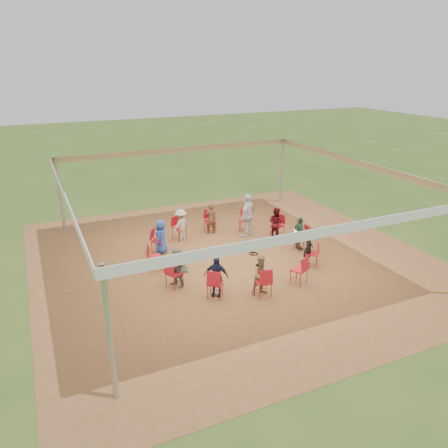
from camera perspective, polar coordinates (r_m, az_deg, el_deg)
name	(u,v)px	position (r m, az deg, el deg)	size (l,w,h in m)	color
ground	(232,259)	(15.12, 1.08, -4.56)	(80.00, 80.00, 0.00)	#38541A
dirt_patch	(232,259)	(15.12, 1.08, -4.54)	(13.00, 13.00, 0.00)	brown
tent	(233,193)	(14.28, 1.14, 4.09)	(10.33, 10.33, 3.00)	#B2B2B7
chair_0	(302,237)	(15.96, 10.17, -1.74)	(0.42, 0.44, 0.90)	red
chair_1	(277,226)	(16.91, 6.98, -0.28)	(0.42, 0.44, 0.90)	red
chair_2	(245,221)	(17.38, 2.70, 0.44)	(0.42, 0.44, 0.90)	red
chair_3	(210,221)	(17.29, -1.86, 0.35)	(0.42, 0.44, 0.90)	red
chair_4	(179,228)	(16.66, -5.90, -0.55)	(0.42, 0.44, 0.90)	red
chair_5	(158,241)	(15.60, -8.60, -2.18)	(0.42, 0.44, 0.90)	red
chair_6	(155,257)	(14.34, -9.04, -4.30)	(0.42, 0.44, 0.90)	red
chair_7	(174,273)	(13.21, -6.50, -6.43)	(0.42, 0.44, 0.90)	red
chair_8	(215,283)	(12.58, -1.16, -7.75)	(0.42, 0.44, 0.90)	red
chair_9	(263,282)	(12.70, 5.14, -7.54)	(0.42, 0.44, 0.90)	red
chair_10	(299,270)	(13.52, 9.76, -5.95)	(0.42, 0.44, 0.90)	red
chair_11	(312,253)	(14.73, 11.37, -3.77)	(0.42, 0.44, 0.90)	red
person_seated_0	(299,234)	(15.84, 9.82, -1.24)	(0.72, 0.37, 1.22)	#264E37
person_seated_1	(276,223)	(16.75, 6.77, 0.15)	(0.59, 0.34, 1.22)	#450B13
person_seated_2	(211,218)	(17.13, -1.75, 0.74)	(0.45, 0.29, 1.22)	brown
person_seated_3	(181,225)	(16.52, -5.64, -0.11)	(0.79, 0.39, 1.22)	#B2A99D
person_seated_4	(161,237)	(15.50, -8.21, -1.65)	(0.60, 0.33, 1.22)	#2545AA
person_seated_5	(177,267)	(13.21, -6.15, -5.62)	(1.13, 0.42, 1.22)	slate
person_seated_6	(216,276)	(12.61, -1.04, -6.83)	(0.72, 0.37, 1.22)	#1D2145
person_seated_7	(262,275)	(12.72, 4.95, -6.64)	(0.59, 0.34, 1.22)	#987C5A
person_seated_8	(308,248)	(14.66, 10.95, -3.14)	(0.45, 0.29, 1.22)	black
standing_person	(248,215)	(16.73, 3.13, 1.13)	(1.00, 0.51, 1.71)	silver
cable_coil	(254,254)	(15.49, 3.90, -3.89)	(0.34, 0.34, 0.03)	black
laptop	(295,235)	(15.78, 9.31, -1.41)	(0.31, 0.37, 0.24)	#B7B7BC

